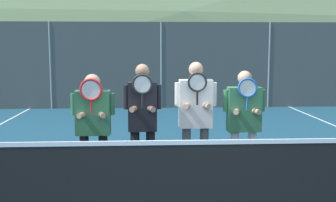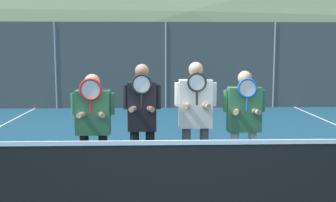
{
  "view_description": "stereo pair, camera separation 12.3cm",
  "coord_description": "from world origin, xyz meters",
  "px_view_note": "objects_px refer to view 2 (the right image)",
  "views": [
    {
      "loc": [
        -0.55,
        -5.09,
        2.06
      ],
      "look_at": [
        -0.21,
        1.1,
        1.26
      ],
      "focal_mm": 45.0,
      "sensor_mm": 36.0,
      "label": 1
    },
    {
      "loc": [
        -0.42,
        -5.09,
        2.06
      ],
      "look_at": [
        -0.21,
        1.1,
        1.26
      ],
      "focal_mm": 45.0,
      "sensor_mm": 36.0,
      "label": 2
    }
  ],
  "objects_px": {
    "player_center_right": "(195,113)",
    "player_center_left": "(142,118)",
    "player_rightmost": "(244,118)",
    "car_far_left": "(4,76)",
    "car_center": "(234,75)",
    "car_left_of_center": "(123,75)",
    "player_leftmost": "(93,120)"
  },
  "relations": [
    {
      "from": "player_rightmost",
      "to": "car_left_of_center",
      "type": "xyz_separation_m",
      "value": [
        -2.56,
        11.0,
        -0.08
      ]
    },
    {
      "from": "player_center_left",
      "to": "car_center",
      "type": "relative_size",
      "value": 0.44
    },
    {
      "from": "player_center_left",
      "to": "car_left_of_center",
      "type": "distance_m",
      "value": 11.2
    },
    {
      "from": "player_leftmost",
      "to": "player_center_right",
      "type": "xyz_separation_m",
      "value": [
        1.49,
        0.07,
        0.08
      ]
    },
    {
      "from": "player_leftmost",
      "to": "car_center",
      "type": "bearing_deg",
      "value": 69.59
    },
    {
      "from": "player_center_left",
      "to": "player_rightmost",
      "type": "distance_m",
      "value": 1.5
    },
    {
      "from": "car_left_of_center",
      "to": "player_center_left",
      "type": "bearing_deg",
      "value": -84.54
    },
    {
      "from": "player_rightmost",
      "to": "player_center_right",
      "type": "bearing_deg",
      "value": 178.97
    },
    {
      "from": "car_left_of_center",
      "to": "car_far_left",
      "type": "bearing_deg",
      "value": 175.2
    },
    {
      "from": "player_center_left",
      "to": "car_center",
      "type": "height_order",
      "value": "player_center_left"
    },
    {
      "from": "player_center_right",
      "to": "car_left_of_center",
      "type": "xyz_separation_m",
      "value": [
        -1.84,
        10.99,
        -0.15
      ]
    },
    {
      "from": "car_far_left",
      "to": "car_center",
      "type": "relative_size",
      "value": 1.16
    },
    {
      "from": "player_center_right",
      "to": "player_center_left",
      "type": "bearing_deg",
      "value": -168.57
    },
    {
      "from": "player_center_right",
      "to": "car_left_of_center",
      "type": "bearing_deg",
      "value": 99.51
    },
    {
      "from": "player_center_right",
      "to": "car_far_left",
      "type": "xyz_separation_m",
      "value": [
        -6.76,
        11.4,
        -0.23
      ]
    },
    {
      "from": "car_left_of_center",
      "to": "car_center",
      "type": "distance_m",
      "value": 4.61
    },
    {
      "from": "player_rightmost",
      "to": "car_center",
      "type": "relative_size",
      "value": 0.42
    },
    {
      "from": "player_center_left",
      "to": "player_center_right",
      "type": "distance_m",
      "value": 0.79
    },
    {
      "from": "player_center_left",
      "to": "car_left_of_center",
      "type": "height_order",
      "value": "car_left_of_center"
    },
    {
      "from": "player_center_left",
      "to": "car_far_left",
      "type": "height_order",
      "value": "player_center_left"
    },
    {
      "from": "player_leftmost",
      "to": "car_center",
      "type": "relative_size",
      "value": 0.41
    },
    {
      "from": "player_center_left",
      "to": "car_center",
      "type": "xyz_separation_m",
      "value": [
        3.53,
        11.48,
        -0.17
      ]
    },
    {
      "from": "player_center_right",
      "to": "player_rightmost",
      "type": "distance_m",
      "value": 0.72
    },
    {
      "from": "player_leftmost",
      "to": "car_left_of_center",
      "type": "relative_size",
      "value": 0.4
    },
    {
      "from": "player_center_right",
      "to": "player_rightmost",
      "type": "height_order",
      "value": "player_center_right"
    },
    {
      "from": "player_leftmost",
      "to": "car_far_left",
      "type": "height_order",
      "value": "car_far_left"
    },
    {
      "from": "player_leftmost",
      "to": "car_left_of_center",
      "type": "distance_m",
      "value": 11.06
    },
    {
      "from": "car_far_left",
      "to": "car_left_of_center",
      "type": "height_order",
      "value": "car_left_of_center"
    },
    {
      "from": "car_far_left",
      "to": "car_center",
      "type": "bearing_deg",
      "value": -0.46
    },
    {
      "from": "player_leftmost",
      "to": "car_center",
      "type": "height_order",
      "value": "car_center"
    },
    {
      "from": "player_rightmost",
      "to": "car_left_of_center",
      "type": "bearing_deg",
      "value": 103.08
    },
    {
      "from": "car_far_left",
      "to": "car_center",
      "type": "distance_m",
      "value": 9.52
    }
  ]
}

